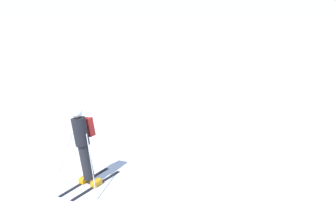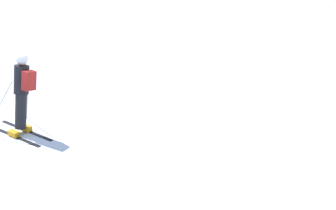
# 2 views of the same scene
# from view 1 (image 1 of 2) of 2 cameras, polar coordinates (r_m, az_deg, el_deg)

# --- Properties ---
(ground_plane) EXTENTS (300.00, 300.00, 0.00)m
(ground_plane) POSITION_cam_1_polar(r_m,az_deg,el_deg) (13.86, -9.12, -7.48)
(ground_plane) COLOR white
(skier) EXTENTS (1.29, 1.82, 1.92)m
(skier) POSITION_cam_1_polar(r_m,az_deg,el_deg) (13.30, -8.65, -3.54)
(skier) COLOR black
(skier) RESTS_ON ground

